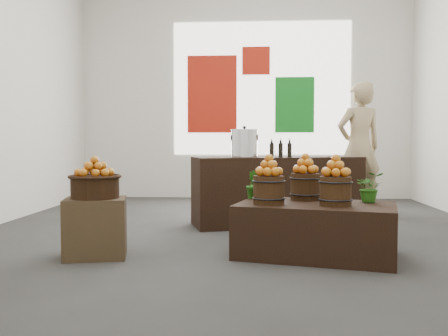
# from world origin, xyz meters

# --- Properties ---
(ground) EXTENTS (7.00, 7.00, 0.00)m
(ground) POSITION_xyz_m (0.00, 0.00, 0.00)
(ground) COLOR #343432
(ground) RESTS_ON ground
(back_wall) EXTENTS (6.00, 0.04, 4.00)m
(back_wall) POSITION_xyz_m (0.00, 3.50, 2.00)
(back_wall) COLOR silver
(back_wall) RESTS_ON ground
(back_opening) EXTENTS (3.20, 0.02, 2.40)m
(back_opening) POSITION_xyz_m (0.30, 3.48, 2.00)
(back_opening) COLOR white
(back_opening) RESTS_ON back_wall
(deco_red_left) EXTENTS (0.90, 0.04, 1.40)m
(deco_red_left) POSITION_xyz_m (-0.60, 3.47, 1.90)
(deco_red_left) COLOR #AC1C0D
(deco_red_left) RESTS_ON back_wall
(deco_green_right) EXTENTS (0.70, 0.04, 1.00)m
(deco_green_right) POSITION_xyz_m (0.90, 3.47, 1.70)
(deco_green_right) COLOR #11701B
(deco_green_right) RESTS_ON back_wall
(deco_red_upper) EXTENTS (0.50, 0.04, 0.50)m
(deco_red_upper) POSITION_xyz_m (0.20, 3.47, 2.50)
(deco_red_upper) COLOR #AC1C0D
(deco_red_upper) RESTS_ON back_wall
(crate) EXTENTS (0.61, 0.54, 0.53)m
(crate) POSITION_xyz_m (-1.23, -1.33, 0.26)
(crate) COLOR brown
(crate) RESTS_ON ground
(wicker_basket) EXTENTS (0.42, 0.42, 0.19)m
(wicker_basket) POSITION_xyz_m (-1.23, -1.33, 0.63)
(wicker_basket) COLOR black
(wicker_basket) RESTS_ON crate
(apples_in_basket) EXTENTS (0.33, 0.33, 0.18)m
(apples_in_basket) POSITION_xyz_m (-1.23, -1.33, 0.81)
(apples_in_basket) COLOR #920E04
(apples_in_basket) RESTS_ON wicker_basket
(display_table) EXTENTS (1.54, 1.16, 0.48)m
(display_table) POSITION_xyz_m (0.74, -1.17, 0.24)
(display_table) COLOR black
(display_table) RESTS_ON ground
(apple_bucket_front_left) EXTENTS (0.28, 0.28, 0.25)m
(apple_bucket_front_left) POSITION_xyz_m (0.31, -1.25, 0.60)
(apple_bucket_front_left) COLOR #35220E
(apple_bucket_front_left) RESTS_ON display_table
(apples_in_bucket_front_left) EXTENTS (0.21, 0.21, 0.18)m
(apples_in_bucket_front_left) POSITION_xyz_m (0.31, -1.25, 0.82)
(apples_in_bucket_front_left) COLOR #920E04
(apples_in_bucket_front_left) RESTS_ON apple_bucket_front_left
(apple_bucket_front_right) EXTENTS (0.28, 0.28, 0.25)m
(apple_bucket_front_right) POSITION_xyz_m (0.88, -1.31, 0.60)
(apple_bucket_front_right) COLOR #35220E
(apple_bucket_front_right) RESTS_ON display_table
(apples_in_bucket_front_right) EXTENTS (0.21, 0.21, 0.18)m
(apples_in_bucket_front_right) POSITION_xyz_m (0.88, -1.31, 0.82)
(apples_in_bucket_front_right) COLOR #920E04
(apples_in_bucket_front_right) RESTS_ON apple_bucket_front_right
(apple_bucket_rear) EXTENTS (0.28, 0.28, 0.25)m
(apple_bucket_rear) POSITION_xyz_m (0.66, -0.89, 0.60)
(apple_bucket_rear) COLOR #35220E
(apple_bucket_rear) RESTS_ON display_table
(apples_in_bucket_rear) EXTENTS (0.21, 0.21, 0.18)m
(apples_in_bucket_rear) POSITION_xyz_m (0.66, -0.89, 0.82)
(apples_in_bucket_rear) COLOR #920E04
(apples_in_bucket_rear) RESTS_ON apple_bucket_rear
(herb_garnish_right) EXTENTS (0.26, 0.23, 0.28)m
(herb_garnish_right) POSITION_xyz_m (1.24, -1.05, 0.62)
(herb_garnish_right) COLOR #205A13
(herb_garnish_right) RESTS_ON display_table
(herb_garnish_left) EXTENTS (0.19, 0.18, 0.28)m
(herb_garnish_left) POSITION_xyz_m (0.18, -0.82, 0.62)
(herb_garnish_left) COLOR #205A13
(herb_garnish_left) RESTS_ON display_table
(counter) EXTENTS (2.17, 1.22, 0.84)m
(counter) POSITION_xyz_m (0.46, 0.55, 0.42)
(counter) COLOR black
(counter) RESTS_ON ground
(stock_pot_left) EXTENTS (0.32, 0.32, 0.32)m
(stock_pot_left) POSITION_xyz_m (0.06, 0.43, 1.00)
(stock_pot_left) COLOR silver
(stock_pot_left) RESTS_ON counter
(oil_cruets) EXTENTS (0.23, 0.12, 0.23)m
(oil_cruets) POSITION_xyz_m (0.52, 0.35, 0.96)
(oil_cruets) COLOR black
(oil_cruets) RESTS_ON counter
(shopper) EXTENTS (0.81, 0.66, 1.92)m
(shopper) POSITION_xyz_m (1.72, 1.80, 0.96)
(shopper) COLOR tan
(shopper) RESTS_ON ground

